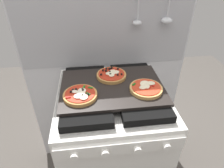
# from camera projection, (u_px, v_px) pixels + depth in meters

# --- Properties ---
(kitchen_backsplash) EXTENTS (1.10, 0.09, 1.55)m
(kitchen_backsplash) POSITION_uv_depth(u_px,v_px,m) (106.00, 74.00, 1.39)
(kitchen_backsplash) COLOR silver
(kitchen_backsplash) RESTS_ON ground_plane
(stove) EXTENTS (0.60, 0.64, 0.90)m
(stove) POSITION_uv_depth(u_px,v_px,m) (112.00, 143.00, 1.30)
(stove) COLOR white
(stove) RESTS_ON ground_plane
(baking_tray) EXTENTS (0.54, 0.38, 0.02)m
(baking_tray) POSITION_uv_depth(u_px,v_px,m) (112.00, 87.00, 1.05)
(baking_tray) COLOR black
(baking_tray) RESTS_ON stove
(pizza_left) EXTENTS (0.17, 0.17, 0.03)m
(pizza_left) POSITION_uv_depth(u_px,v_px,m) (80.00, 95.00, 0.96)
(pizza_left) COLOR #C18947
(pizza_left) RESTS_ON baking_tray
(pizza_right) EXTENTS (0.17, 0.17, 0.03)m
(pizza_right) POSITION_uv_depth(u_px,v_px,m) (146.00, 88.00, 1.00)
(pizza_right) COLOR tan
(pizza_right) RESTS_ON baking_tray
(pizza_center) EXTENTS (0.17, 0.17, 0.03)m
(pizza_center) POSITION_uv_depth(u_px,v_px,m) (111.00, 75.00, 1.11)
(pizza_center) COLOR #C18947
(pizza_center) RESTS_ON baking_tray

